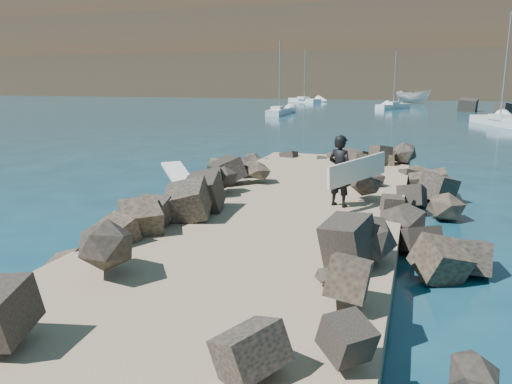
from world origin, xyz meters
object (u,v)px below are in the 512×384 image
Objects in this scene: surfer_with_board at (342,171)px; surfboard_resting at (181,182)px; sailboat_a at (279,112)px; boat_imported at (413,97)px.

surfboard_resting is at bearing -175.99° from surfer_with_board.
surfboard_resting is at bearing -78.29° from sailboat_a.
surfboard_resting is 4.55m from surfer_with_board.
boat_imported is at bearing 45.19° from surfboard_resting.
boat_imported is (5.13, 74.32, 0.08)m from surfboard_resting.
surfer_with_board is (4.51, 0.32, 0.51)m from surfboard_resting.
sailboat_a is (-13.88, -32.08, -0.77)m from boat_imported.
surfer_with_board is 43.99m from sailboat_a.
surfer_with_board is (-0.62, -74.00, 0.43)m from boat_imported.
surfboard_resting is 0.41× the size of boat_imported.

